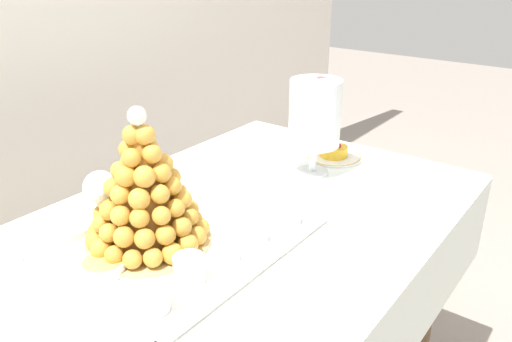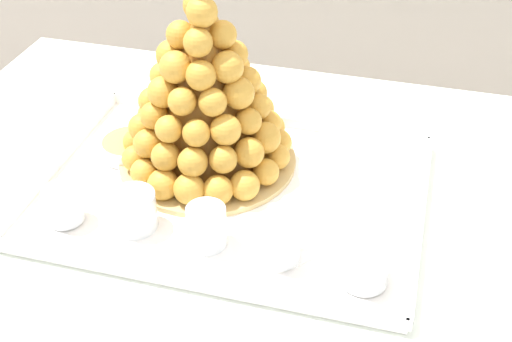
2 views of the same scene
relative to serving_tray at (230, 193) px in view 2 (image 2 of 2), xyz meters
The scene contains 10 objects.
buffet_table 0.16m from the serving_tray, ahead, with size 1.32×0.84×0.75m.
serving_tray is the anchor object (origin of this frame).
croquembouche 0.14m from the serving_tray, 131.42° to the left, with size 0.27×0.27×0.30m.
dessert_cup_left 0.23m from the serving_tray, 149.37° to the right, with size 0.05×0.05×0.05m.
dessert_cup_mid_left 0.15m from the serving_tray, 133.72° to the right, with size 0.06×0.06×0.05m.
dessert_cup_centre 0.12m from the serving_tray, 88.34° to the right, with size 0.05×0.05×0.06m.
dessert_cup_mid_right 0.15m from the serving_tray, 49.30° to the right, with size 0.06×0.06×0.05m.
dessert_cup_right 0.24m from the serving_tray, 31.30° to the right, with size 0.06×0.06×0.06m.
creme_brulee_ramekin 0.18m from the serving_tray, 163.46° to the left, with size 0.09×0.09×0.02m.
wine_glass 0.21m from the serving_tray, 126.02° to the left, with size 0.07×0.07×0.17m.
Camera 2 is at (0.11, -0.71, 1.35)m, focal length 47.53 mm.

